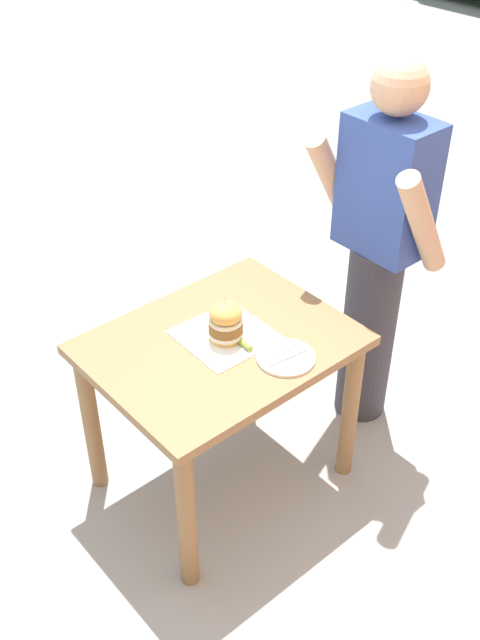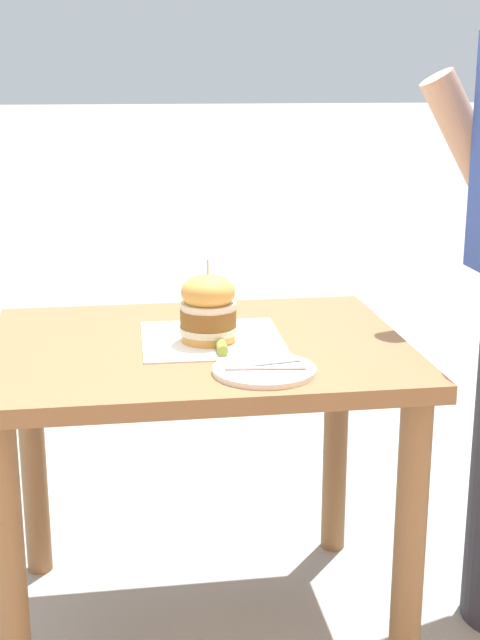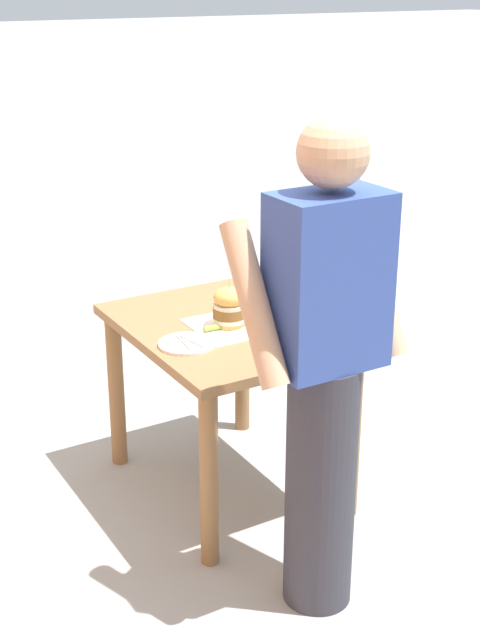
{
  "view_description": "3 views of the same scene",
  "coord_description": "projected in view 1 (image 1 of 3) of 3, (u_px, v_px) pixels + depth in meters",
  "views": [
    {
      "loc": [
        1.75,
        -1.4,
        2.51
      ],
      "look_at": [
        0.0,
        0.1,
        0.8
      ],
      "focal_mm": 42.0,
      "sensor_mm": 36.0,
      "label": 1
    },
    {
      "loc": [
        1.99,
        -0.2,
        1.36
      ],
      "look_at": [
        0.0,
        0.1,
        0.8
      ],
      "focal_mm": 50.0,
      "sensor_mm": 36.0,
      "label": 2
    },
    {
      "loc": [
        1.64,
        2.9,
        2.07
      ],
      "look_at": [
        0.0,
        0.1,
        0.8
      ],
      "focal_mm": 50.0,
      "sensor_mm": 36.0,
      "label": 3
    }
  ],
  "objects": [
    {
      "name": "ground_plane",
      "position": [
        223.0,
        475.0,
        3.3
      ],
      "size": [
        80.0,
        80.0,
        0.0
      ],
      "primitive_type": "plane",
      "color": "#9E9E99"
    },
    {
      "name": "patio_table",
      "position": [
        221.0,
        369.0,
        2.93
      ],
      "size": [
        0.76,
        0.98,
        0.75
      ],
      "color": "olive",
      "rests_on": "ground"
    },
    {
      "name": "serving_paper",
      "position": [
        225.0,
        335.0,
        2.88
      ],
      "size": [
        0.34,
        0.34,
        0.0
      ],
      "primitive_type": "cube",
      "rotation": [
        0.0,
        0.0,
        -0.02
      ],
      "color": "white",
      "rests_on": "patio_table"
    },
    {
      "name": "sandwich",
      "position": [
        226.0,
        321.0,
        2.81
      ],
      "size": [
        0.14,
        0.14,
        0.19
      ],
      "color": "gold",
      "rests_on": "serving_paper"
    },
    {
      "name": "pickle_spear",
      "position": [
        244.0,
        343.0,
        2.81
      ],
      "size": [
        0.08,
        0.03,
        0.02
      ],
      "primitive_type": "cylinder",
      "rotation": [
        0.0,
        1.57,
        3.11
      ],
      "color": "#8EA83D",
      "rests_on": "serving_paper"
    },
    {
      "name": "side_plate_with_forks",
      "position": [
        286.0,
        357.0,
        2.76
      ],
      "size": [
        0.22,
        0.22,
        0.02
      ],
      "color": "white",
      "rests_on": "patio_table"
    },
    {
      "name": "diner_across_table",
      "position": [
        378.0,
        250.0,
        3.13
      ],
      "size": [
        0.55,
        0.35,
        1.69
      ],
      "color": "#33333D",
      "rests_on": "ground"
    }
  ]
}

